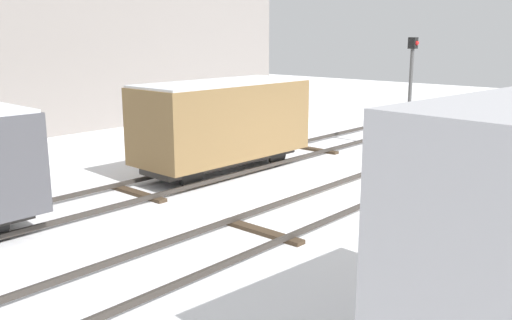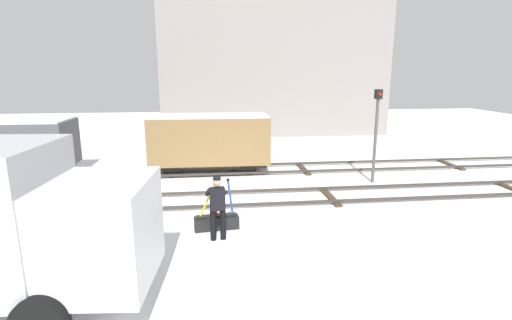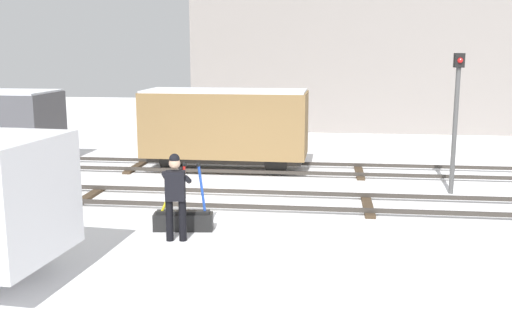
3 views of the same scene
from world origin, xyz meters
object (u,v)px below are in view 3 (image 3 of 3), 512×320
rail_worker (176,192)px  signal_post (456,108)px  freight_car_back_track (225,125)px  switch_lever_frame (183,219)px

rail_worker → signal_post: (6.23, 4.62, 1.25)m
rail_worker → freight_car_back_track: size_ratio=0.35×
rail_worker → signal_post: signal_post is taller
signal_post → rail_worker: bearing=-143.4°
rail_worker → signal_post: size_ratio=0.48×
rail_worker → switch_lever_frame: bearing=85.6°
signal_post → freight_car_back_track: bearing=160.7°
switch_lever_frame → signal_post: 7.65m
switch_lever_frame → freight_car_back_track: (-0.15, 6.18, 1.19)m
signal_post → freight_car_back_track: signal_post is taller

